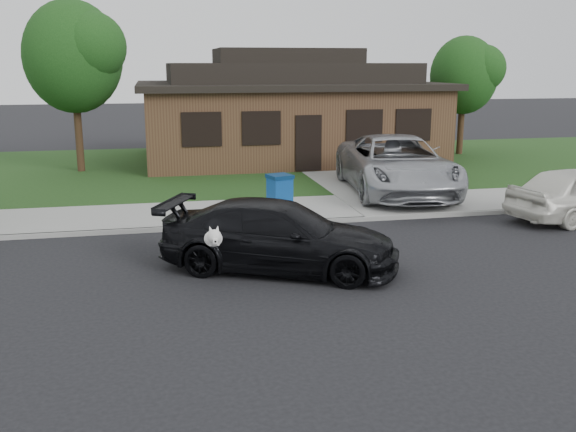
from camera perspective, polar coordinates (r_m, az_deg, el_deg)
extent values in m
plane|color=black|center=(13.32, -3.71, -4.76)|extent=(120.00, 120.00, 0.00)
cube|color=gray|center=(18.09, -6.02, 0.26)|extent=(60.00, 3.00, 0.12)
cube|color=gray|center=(16.64, -5.47, -0.89)|extent=(60.00, 0.12, 0.12)
cube|color=#193814|center=(25.92, -7.91, 4.18)|extent=(60.00, 13.00, 0.13)
cube|color=gray|center=(24.19, 6.98, 3.57)|extent=(4.50, 13.00, 0.14)
imported|color=black|center=(13.11, -0.76, -1.81)|extent=(5.26, 3.85, 1.42)
ellipsoid|color=white|center=(12.05, -6.66, -2.01)|extent=(0.34, 0.40, 0.30)
sphere|color=white|center=(11.80, -6.57, -1.83)|extent=(0.26, 0.26, 0.26)
cube|color=white|center=(11.69, -6.50, -2.20)|extent=(0.09, 0.12, 0.08)
sphere|color=black|center=(11.63, -6.47, -2.28)|extent=(0.04, 0.04, 0.04)
cone|color=white|center=(11.81, -6.93, -1.15)|extent=(0.11, 0.11, 0.14)
cone|color=white|center=(11.82, -6.29, -1.12)|extent=(0.11, 0.11, 0.14)
imported|color=#ABAEB3|center=(20.64, 9.61, 4.53)|extent=(3.73, 6.78, 1.80)
cube|color=navy|center=(18.00, -0.74, 1.95)|extent=(0.70, 0.70, 0.92)
cube|color=#06264C|center=(17.91, -0.74, 3.54)|extent=(0.77, 0.77, 0.10)
cylinder|color=black|center=(17.77, -1.20, 0.52)|extent=(0.09, 0.15, 0.14)
cylinder|color=black|center=(17.85, 0.08, 0.58)|extent=(0.09, 0.15, 0.14)
cube|color=#422B1C|center=(28.25, -0.13, 8.26)|extent=(12.00, 8.00, 3.00)
cube|color=black|center=(28.15, -0.13, 11.55)|extent=(12.60, 8.60, 0.25)
cube|color=black|center=(28.14, -0.13, 12.62)|extent=(10.00, 6.50, 0.80)
cube|color=black|center=(28.14, -0.13, 14.05)|extent=(6.00, 3.50, 0.60)
cube|color=black|center=(24.38, 1.83, 6.50)|extent=(1.00, 0.06, 2.10)
cube|color=black|center=(23.69, -7.68, 7.64)|extent=(1.30, 0.05, 1.10)
cube|color=black|center=(23.96, -2.38, 7.81)|extent=(1.30, 0.05, 1.10)
cube|color=black|center=(24.94, 6.80, 7.95)|extent=(1.30, 0.05, 1.10)
cube|color=black|center=(25.65, 11.08, 7.94)|extent=(1.30, 0.05, 1.10)
cylinder|color=#332114|center=(25.83, -18.07, 6.54)|extent=(0.28, 0.28, 2.48)
ellipsoid|color=#143811|center=(25.68, -18.57, 13.28)|extent=(3.60, 3.60, 4.14)
sphere|color=#26591E|center=(25.09, -17.09, 14.22)|extent=(2.52, 2.52, 2.52)
cylinder|color=#332114|center=(30.50, 15.07, 7.26)|extent=(0.28, 0.28, 2.03)
ellipsoid|color=#143811|center=(30.35, 15.37, 11.98)|extent=(3.00, 3.00, 3.45)
sphere|color=#26591E|center=(30.23, 16.83, 12.45)|extent=(2.10, 2.10, 2.10)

